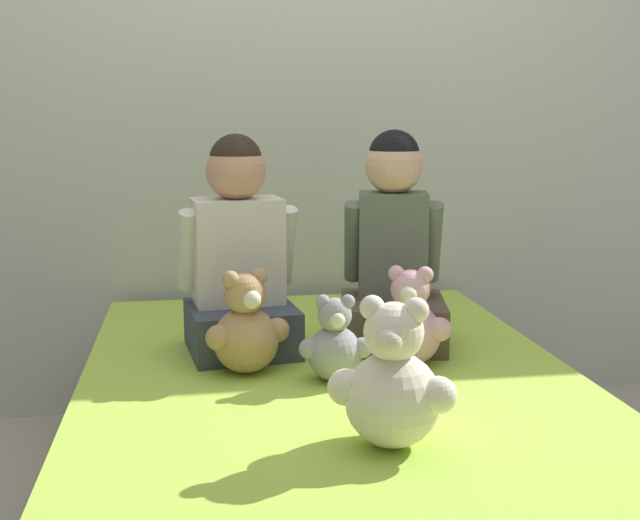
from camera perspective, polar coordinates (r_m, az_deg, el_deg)
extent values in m
cube|color=beige|center=(3.13, -2.48, 12.04)|extent=(8.00, 0.06, 2.50)
cube|color=#2D2D33|center=(2.30, 0.98, -16.71)|extent=(1.36, 2.02, 0.22)
cube|color=silver|center=(2.21, 1.00, -11.74)|extent=(1.33, 1.98, 0.21)
cube|color=#A8D147|center=(2.17, 1.01, -8.84)|extent=(1.35, 2.00, 0.03)
cube|color=#384251|center=(2.40, -5.59, -4.88)|extent=(0.34, 0.35, 0.14)
cube|color=silver|center=(2.39, -5.89, 0.65)|extent=(0.28, 0.20, 0.31)
sphere|color=tan|center=(2.37, -6.00, 6.32)|extent=(0.18, 0.18, 0.18)
sphere|color=#2D2319|center=(2.36, -6.01, 7.07)|extent=(0.15, 0.15, 0.15)
cylinder|color=silver|center=(2.37, -9.38, 0.66)|extent=(0.07, 0.14, 0.25)
cylinder|color=silver|center=(2.42, -2.49, 1.00)|extent=(0.07, 0.14, 0.25)
cube|color=brown|center=(2.47, 5.15, -4.43)|extent=(0.37, 0.37, 0.14)
cube|color=#5B6656|center=(2.46, 5.19, 1.08)|extent=(0.23, 0.18, 0.32)
sphere|color=#DBAD89|center=(2.44, 5.28, 6.71)|extent=(0.18, 0.18, 0.18)
sphere|color=black|center=(2.43, 5.29, 7.43)|extent=(0.15, 0.15, 0.15)
cylinder|color=#5B6656|center=(2.46, 2.39, 1.29)|extent=(0.08, 0.15, 0.26)
cylinder|color=#5B6656|center=(2.47, 7.97, 1.24)|extent=(0.08, 0.15, 0.26)
sphere|color=tan|center=(2.21, -5.29, -5.70)|extent=(0.18, 0.18, 0.18)
sphere|color=tan|center=(2.17, -5.35, -2.42)|extent=(0.11, 0.11, 0.11)
sphere|color=white|center=(2.13, -4.87, -2.82)|extent=(0.05, 0.05, 0.05)
sphere|color=tan|center=(2.15, -6.37, -1.39)|extent=(0.05, 0.05, 0.05)
sphere|color=tan|center=(2.18, -4.38, -1.19)|extent=(0.05, 0.05, 0.05)
sphere|color=tan|center=(2.15, -7.25, -5.51)|extent=(0.07, 0.07, 0.07)
sphere|color=tan|center=(2.21, -3.06, -4.99)|extent=(0.07, 0.07, 0.07)
sphere|color=#DBA3B2|center=(2.28, 6.38, -5.24)|extent=(0.18, 0.18, 0.18)
sphere|color=#DBA3B2|center=(2.24, 6.44, -2.09)|extent=(0.11, 0.11, 0.11)
sphere|color=white|center=(2.20, 6.32, -2.49)|extent=(0.05, 0.05, 0.05)
sphere|color=#DBA3B2|center=(2.24, 5.45, -0.97)|extent=(0.05, 0.05, 0.05)
sphere|color=#DBA3B2|center=(2.23, 7.48, -1.05)|extent=(0.05, 0.05, 0.05)
sphere|color=#DBA3B2|center=(2.26, 4.20, -4.71)|extent=(0.07, 0.07, 0.07)
sphere|color=#DBA3B2|center=(2.25, 8.50, -4.91)|extent=(0.07, 0.07, 0.07)
sphere|color=#939399|center=(2.14, 1.09, -6.65)|extent=(0.15, 0.15, 0.15)
sphere|color=#939399|center=(2.11, 1.10, -3.92)|extent=(0.09, 0.09, 0.09)
sphere|color=beige|center=(2.07, 1.19, -4.31)|extent=(0.04, 0.04, 0.04)
sphere|color=#939399|center=(2.10, 0.22, -3.00)|extent=(0.04, 0.04, 0.04)
sphere|color=#939399|center=(2.10, 2.00, -2.97)|extent=(0.04, 0.04, 0.04)
sphere|color=#939399|center=(2.11, -0.77, -6.33)|extent=(0.06, 0.06, 0.06)
sphere|color=#939399|center=(2.12, 3.01, -6.26)|extent=(0.06, 0.06, 0.06)
sphere|color=silver|center=(1.73, 5.18, -9.84)|extent=(0.21, 0.21, 0.21)
sphere|color=silver|center=(1.69, 5.27, -5.13)|extent=(0.13, 0.13, 0.13)
sphere|color=beige|center=(1.64, 4.97, -5.84)|extent=(0.06, 0.06, 0.06)
sphere|color=silver|center=(1.68, 3.74, -3.40)|extent=(0.05, 0.05, 0.05)
sphere|color=silver|center=(1.67, 6.86, -3.57)|extent=(0.05, 0.05, 0.05)
sphere|color=silver|center=(1.72, 1.83, -9.03)|extent=(0.08, 0.08, 0.08)
sphere|color=silver|center=(1.69, 8.41, -9.47)|extent=(0.08, 0.08, 0.08)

